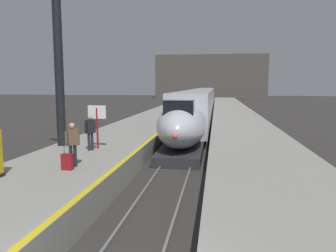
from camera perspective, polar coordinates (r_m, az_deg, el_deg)
platform_left at (r=30.10m, az=-3.10°, el=0.28°), size 4.80×110.00×1.05m
platform_right at (r=29.57m, az=12.47°, el=-0.01°), size 4.80×110.00×1.05m
platform_left_safety_stripe at (r=29.67m, az=1.21°, el=1.21°), size 0.20×107.80×0.01m
rail_main_left at (r=32.39m, az=3.61°, el=-0.07°), size 0.08×110.00×0.12m
rail_main_right at (r=32.30m, az=6.26°, el=-0.11°), size 0.08×110.00×0.12m
highspeed_train_main at (r=43.05m, az=5.87°, el=4.24°), size 2.92×56.59×3.60m
station_column_mid at (r=17.62m, az=-18.95°, el=16.38°), size 4.00×0.68×10.11m
passenger_near_edge at (r=12.71m, az=-16.47°, el=-2.59°), size 0.42×0.45×1.69m
passenger_mid_platform at (r=15.75m, az=-13.54°, el=-0.66°), size 0.41×0.46×1.69m
rolling_suitcase at (r=12.47m, az=-17.33°, el=-6.02°), size 0.40×0.22×0.98m
departure_info_board at (r=16.06m, az=-12.39°, el=1.38°), size 0.90×0.10×2.12m
terminus_back_wall at (r=106.58m, az=7.50°, el=8.65°), size 36.00×2.00×14.00m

